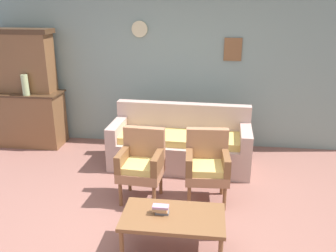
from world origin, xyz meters
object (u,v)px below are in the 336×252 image
Objects in this scene: side_cabinet at (30,118)px; armchair_by_doorway at (142,162)px; book_stack_on_table at (161,209)px; coffee_table at (173,219)px; floral_couch at (180,145)px; armchair_near_couch_end at (207,164)px; vase_on_cabinet at (25,85)px.

side_cabinet is 2.74m from armchair_by_doorway.
side_cabinet is 7.22× the size of book_stack_on_table.
book_stack_on_table is (-0.12, 0.02, 0.09)m from coffee_table.
armchair_near_couch_end is (0.41, -0.97, 0.17)m from floral_couch.
armchair_by_doorway is (2.16, -1.36, -0.60)m from vase_on_cabinet.
armchair_near_couch_end is (2.96, -1.31, -0.60)m from vase_on_cabinet.
armchair_by_doorway is at bearing -176.27° from armchair_near_couch_end.
armchair_by_doorway is 1.03m from book_stack_on_table.
vase_on_cabinet is at bearing 137.55° from book_stack_on_table.
armchair_near_couch_end is at bearing -66.97° from floral_couch.
vase_on_cabinet is 0.37× the size of armchair_by_doorway.
side_cabinet is 3.41m from armchair_near_couch_end.
armchair_near_couch_end is at bearing 67.25° from book_stack_on_table.
armchair_by_doorway is at bearing 111.48° from book_stack_on_table.
armchair_by_doorway is at bearing 117.02° from coffee_table.
vase_on_cabinet reaches higher than book_stack_on_table.
vase_on_cabinet is (0.10, -0.19, 0.63)m from side_cabinet.
armchair_near_couch_end reaches higher than book_stack_on_table.
coffee_table is (0.50, -0.98, -0.12)m from armchair_by_doorway.
side_cabinet is 0.67m from vase_on_cabinet.
book_stack_on_table is at bearing -90.35° from floral_couch.
side_cabinet is 3.43× the size of vase_on_cabinet.
floral_couch is at bearing 113.03° from armchair_near_couch_end.
floral_couch is 2.33× the size of armchair_near_couch_end.
coffee_table is at bearing -86.88° from floral_couch.
vase_on_cabinet is 0.16× the size of floral_couch.
floral_couch and armchair_near_couch_end have the same top height.
vase_on_cabinet is at bearing 138.66° from coffee_table.
coffee_table is at bearing -106.41° from armchair_near_couch_end.
side_cabinet is at bearing 145.59° from armchair_by_doorway.
book_stack_on_table is (-0.43, -1.01, -0.03)m from armchair_near_couch_end.
floral_couch is 2.01m from coffee_table.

